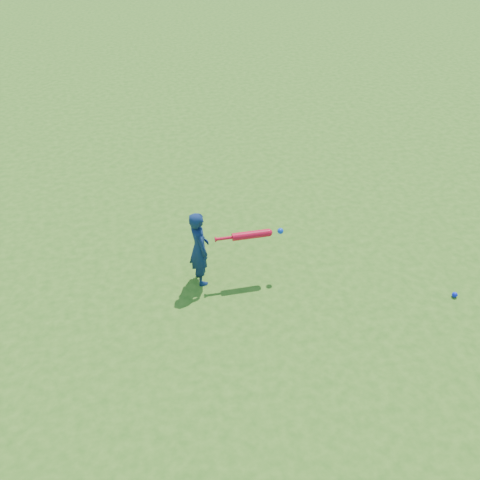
% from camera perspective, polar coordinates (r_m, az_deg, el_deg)
% --- Properties ---
extents(ground, '(80.00, 80.00, 0.00)m').
position_cam_1_polar(ground, '(6.61, 1.31, -5.06)').
color(ground, '#315F16').
rests_on(ground, ground).
extents(child, '(0.30, 0.40, 1.00)m').
position_cam_1_polar(child, '(6.42, -4.37, -0.88)').
color(child, '#0F214A').
rests_on(child, ground).
extents(ground_ball_blue, '(0.07, 0.07, 0.07)m').
position_cam_1_polar(ground_ball_blue, '(6.96, 21.93, -5.44)').
color(ground_ball_blue, '#0C1CD8').
rests_on(ground_ball_blue, ground).
extents(bat_swing, '(0.84, 0.11, 0.10)m').
position_cam_1_polar(bat_swing, '(6.39, 1.46, 0.59)').
color(bat_swing, red).
rests_on(bat_swing, ground).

